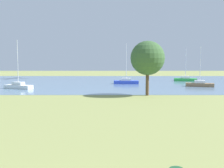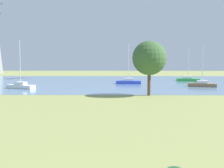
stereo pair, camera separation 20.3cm
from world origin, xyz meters
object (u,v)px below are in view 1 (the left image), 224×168
sailboat_green (186,79)px  sailboat_white (19,86)px  sailboat_blue (127,81)px  sailboat_brown (201,84)px  tree_west_far (149,58)px

sailboat_green → sailboat_white: size_ratio=0.90×
sailboat_blue → sailboat_white: bearing=-154.6°
sailboat_green → sailboat_white: (-31.37, -15.00, 0.01)m
sailboat_green → sailboat_brown: sailboat_green is taller
sailboat_blue → tree_west_far: (1.99, -16.81, 4.54)m
sailboat_green → tree_west_far: (-11.22, -23.17, 4.55)m
sailboat_green → sailboat_blue: size_ratio=0.91×
sailboat_green → sailboat_blue: sailboat_blue is taller
sailboat_green → tree_west_far: tree_west_far is taller
sailboat_white → tree_west_far: 22.21m
sailboat_brown → sailboat_blue: bearing=157.5°
sailboat_green → sailboat_white: bearing=-154.4°
sailboat_blue → sailboat_brown: (12.70, -5.25, -0.01)m
sailboat_green → sailboat_brown: size_ratio=1.02×
sailboat_blue → sailboat_brown: sailboat_blue is taller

